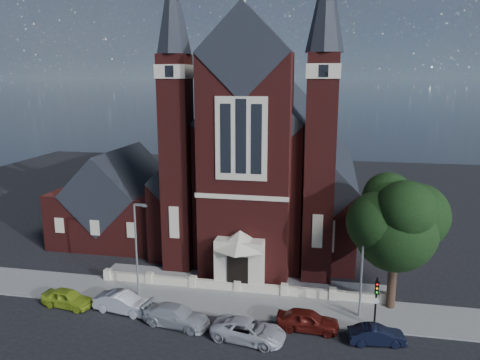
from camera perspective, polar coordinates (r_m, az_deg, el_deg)
The scene contains 16 objects.
ground at distance 48.94m, azimuth 1.73°, elevation -9.20°, with size 120.00×120.00×0.00m, color black.
pavement_strip at distance 39.52m, azimuth -0.87°, elevation -14.69°, with size 60.00×5.00×0.12m, color slate.
forecourt_paving at distance 43.05m, azimuth 0.27°, elevation -12.32°, with size 26.00×3.00×0.14m, color slate.
forecourt_wall at distance 41.27m, azimuth -0.28°, elevation -13.45°, with size 24.00×0.40×0.90m, color beige.
church at distance 54.26m, azimuth 3.17°, elevation 1.94°, with size 20.01×34.90×29.20m.
parish_hall at distance 55.12m, azimuth -14.36°, elevation -2.71°, with size 12.00×12.20×10.24m.
street_tree at distance 37.64m, azimuth 18.69°, elevation -5.32°, with size 6.40×6.60×10.70m.
street_lamp_left at distance 39.54m, azimuth -12.44°, elevation -7.71°, with size 1.16×0.22×8.09m.
street_lamp_right at distance 36.55m, azimuth 14.82°, elevation -9.53°, with size 1.16×0.22×8.09m.
traffic_signal at distance 35.99m, azimuth 16.27°, elevation -13.48°, with size 0.28×0.42×4.00m.
car_lime_van at distance 40.96m, azimuth -20.29°, elevation -13.35°, with size 1.71×4.26×1.45m, color #97B223.
car_silver_a at distance 38.87m, azimuth -14.06°, elevation -14.30°, with size 1.63×4.67×1.54m, color #B4B5BC.
car_silver_b at distance 36.30m, azimuth -7.76°, elevation -16.08°, with size 2.10×5.16×1.50m, color #AAADB2.
car_white_suv at distance 34.24m, azimuth 1.05°, elevation -17.86°, with size 2.42×5.26×1.46m, color silver.
car_dark_red at distance 35.72m, azimuth 8.23°, elevation -16.55°, with size 1.82×4.53×1.54m, color #57140E.
car_navy at distance 35.17m, azimuth 16.33°, elevation -17.69°, with size 1.36×3.90×1.29m, color black.
Camera 1 is at (7.41, -29.92, 17.95)m, focal length 35.00 mm.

